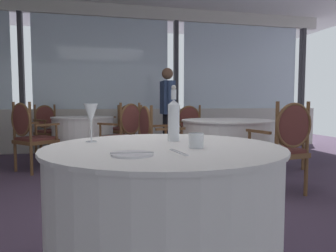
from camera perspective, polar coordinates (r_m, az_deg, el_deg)
name	(u,v)px	position (r m, az deg, el deg)	size (l,w,h in m)	color
ground_plane	(112,216)	(2.79, -10.44, -16.07)	(12.90, 12.90, 0.00)	#47384C
window_wall_far	(103,93)	(6.35, -11.94, 5.97)	(9.66, 0.14, 2.92)	beige
foreground_table	(164,213)	(1.73, -0.78, -15.92)	(1.26, 1.26, 0.74)	white
side_plate	(132,154)	(1.35, -6.69, -5.22)	(0.18, 0.18, 0.01)	white
butter_knife	(132,153)	(1.35, -6.69, -5.00)	(0.19, 0.02, 0.00)	silver
dinner_fork	(179,152)	(1.41, 1.99, -4.89)	(0.19, 0.02, 0.00)	silver
water_bottle	(174,119)	(1.84, 1.06, 1.39)	(0.07, 0.07, 0.33)	white
wine_glass	(91,114)	(1.84, -14.11, 2.09)	(0.08, 0.08, 0.22)	white
water_tumbler	(196,141)	(1.56, 5.23, -2.71)	(0.07, 0.07, 0.07)	white
background_table_0	(227,147)	(4.27, 10.94, -3.83)	(1.25, 1.25, 0.74)	white
dining_chair_0_0	(287,133)	(4.90, 21.22, -1.19)	(0.54, 0.59, 0.89)	brown
dining_chair_0_1	(192,129)	(5.16, 4.52, -0.48)	(0.59, 0.54, 0.93)	brown
dining_chair_0_2	(155,137)	(3.77, -2.50, -2.13)	(0.54, 0.59, 0.94)	brown
dining_chair_0_3	(284,142)	(3.42, 20.80, -2.74)	(0.59, 0.54, 0.98)	brown
background_table_2	(83,139)	(5.25, -15.46, -2.40)	(1.00, 1.00, 0.74)	white
dining_chair_2_0	(30,132)	(4.70, -24.31, -1.01)	(0.66, 0.66, 0.99)	brown
dining_chair_2_1	(125,131)	(4.56, -7.99, -0.89)	(0.66, 0.66, 0.97)	brown
dining_chair_2_2	(122,125)	(5.86, -8.55, 0.20)	(0.66, 0.66, 0.93)	brown
dining_chair_2_3	(49,126)	(5.98, -21.19, -0.06)	(0.66, 0.66, 0.94)	brown
diner_person_0	(167,107)	(5.46, -0.11, 3.53)	(0.21, 0.53, 1.59)	black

